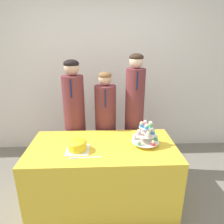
% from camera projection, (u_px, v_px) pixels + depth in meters
% --- Properties ---
extents(wall_back, '(9.00, 0.06, 2.70)m').
position_uv_depth(wall_back, '(102.00, 70.00, 3.21)').
color(wall_back, silver).
rests_on(wall_back, ground_plane).
extents(table, '(1.56, 0.77, 0.73)m').
position_uv_depth(table, '(103.00, 174.00, 2.24)').
color(table, yellow).
rests_on(table, ground_plane).
extents(round_cake, '(0.23, 0.23, 0.12)m').
position_uv_depth(round_cake, '(77.00, 145.00, 2.00)').
color(round_cake, white).
rests_on(round_cake, table).
extents(cake_knife, '(0.31, 0.04, 0.01)m').
position_uv_depth(cake_knife, '(80.00, 158.00, 1.89)').
color(cake_knife, silver).
rests_on(cake_knife, table).
extents(cupcake_stand, '(0.29, 0.29, 0.27)m').
position_uv_depth(cupcake_stand, '(146.00, 134.00, 2.10)').
color(cupcake_stand, silver).
rests_on(cupcake_stand, table).
extents(student_0, '(0.27, 0.27, 1.58)m').
position_uv_depth(student_0, '(75.00, 123.00, 2.62)').
color(student_0, brown).
rests_on(student_0, ground_plane).
extents(student_1, '(0.27, 0.28, 1.43)m').
position_uv_depth(student_1, '(106.00, 129.00, 2.66)').
color(student_1, brown).
rests_on(student_1, ground_plane).
extents(student_2, '(0.24, 0.25, 1.65)m').
position_uv_depth(student_2, '(134.00, 120.00, 2.63)').
color(student_2, brown).
rests_on(student_2, ground_plane).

